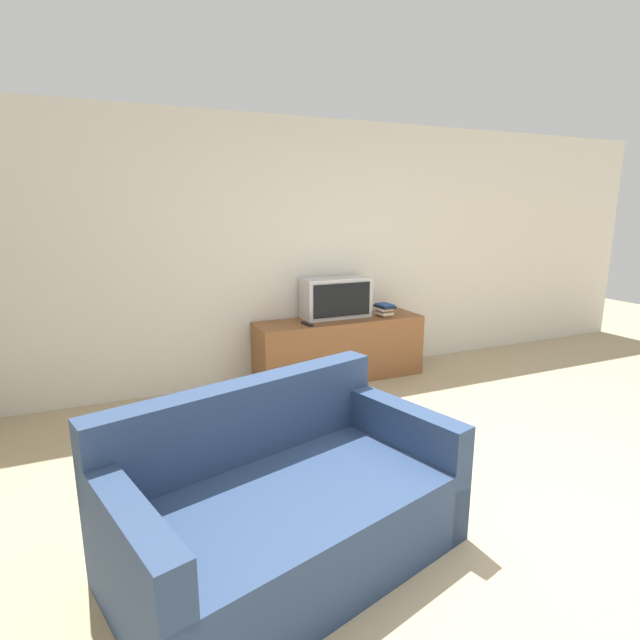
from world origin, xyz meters
TOP-DOWN VIEW (x-y plane):
  - ground_plane at (0.00, 0.00)m, footprint 14.00×14.00m
  - wall_back at (0.00, 3.03)m, footprint 9.00×0.06m
  - tv_stand at (0.18, 2.74)m, footprint 1.75×0.48m
  - television at (0.18, 2.83)m, footprint 0.70×0.30m
  - couch at (-1.28, 0.40)m, footprint 1.87×1.35m
  - book_stack at (0.67, 2.69)m, footprint 0.16×0.22m
  - remote_on_stand at (-0.23, 2.63)m, footprint 0.06×0.19m

SIDE VIEW (x-z plane):
  - ground_plane at x=0.00m, z-range 0.00..0.00m
  - couch at x=-1.28m, z-range -0.14..0.70m
  - tv_stand at x=0.18m, z-range 0.00..0.63m
  - remote_on_stand at x=-0.23m, z-range 0.63..0.66m
  - book_stack at x=0.67m, z-range 0.64..0.77m
  - television at x=0.18m, z-range 0.63..1.05m
  - wall_back at x=0.00m, z-range 0.00..2.60m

